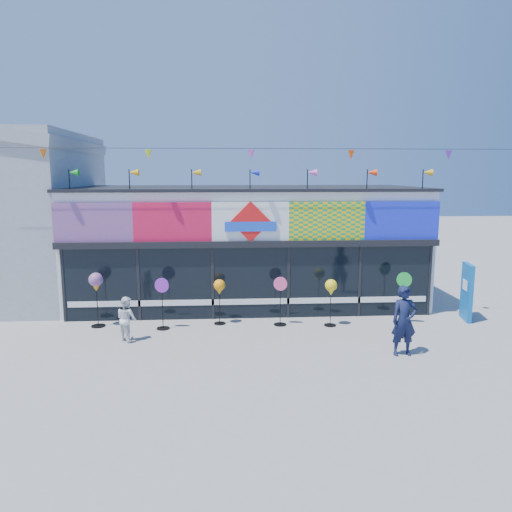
{
  "coord_description": "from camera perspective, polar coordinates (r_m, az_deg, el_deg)",
  "views": [
    {
      "loc": [
        -0.82,
        -11.99,
        4.59
      ],
      "look_at": [
        0.08,
        2.0,
        2.25
      ],
      "focal_mm": 35.0,
      "sensor_mm": 36.0,
      "label": 1
    }
  ],
  "objects": [
    {
      "name": "spinner_3",
      "position": [
        15.18,
        2.8,
        -5.02
      ],
      "size": [
        0.41,
        0.38,
        1.5
      ],
      "color": "black",
      "rests_on": "ground"
    },
    {
      "name": "spinner_0",
      "position": [
        15.64,
        -17.81,
        -3.02
      ],
      "size": [
        0.42,
        0.42,
        1.66
      ],
      "color": "black",
      "rests_on": "ground"
    },
    {
      "name": "spinner_5",
      "position": [
        15.89,
        16.49,
        -4.5
      ],
      "size": [
        0.43,
        0.41,
        1.62
      ],
      "color": "black",
      "rests_on": "ground"
    },
    {
      "name": "adult_man",
      "position": [
        13.23,
        16.58,
        -7.12
      ],
      "size": [
        0.68,
        0.46,
        1.8
      ],
      "primitive_type": "imported",
      "rotation": [
        0.0,
        0.0,
        0.05
      ],
      "color": "#111736",
      "rests_on": "ground"
    },
    {
      "name": "kite_shop",
      "position": [
        18.13,
        -1.06,
        1.41
      ],
      "size": [
        16.0,
        5.7,
        5.31
      ],
      "color": "white",
      "rests_on": "ground"
    },
    {
      "name": "spinner_2",
      "position": [
        15.24,
        -4.21,
        -3.71
      ],
      "size": [
        0.35,
        0.35,
        1.4
      ],
      "color": "black",
      "rests_on": "ground"
    },
    {
      "name": "spinner_1",
      "position": [
        15.04,
        -10.66,
        -5.21
      ],
      "size": [
        0.43,
        0.39,
        1.55
      ],
      "color": "black",
      "rests_on": "ground"
    },
    {
      "name": "blue_sign",
      "position": [
        17.03,
        22.95,
        -3.79
      ],
      "size": [
        0.29,
        0.91,
        1.79
      ],
      "rotation": [
        0.0,
        0.0,
        -0.18
      ],
      "color": "#0B5BAC",
      "rests_on": "ground"
    },
    {
      "name": "ground",
      "position": [
        12.86,
        0.22,
        -11.42
      ],
      "size": [
        80.0,
        80.0,
        0.0
      ],
      "primitive_type": "plane",
      "color": "gray",
      "rests_on": "ground"
    },
    {
      "name": "spinner_4",
      "position": [
        15.18,
        8.57,
        -3.72
      ],
      "size": [
        0.36,
        0.36,
        1.44
      ],
      "color": "black",
      "rests_on": "ground"
    },
    {
      "name": "child",
      "position": [
        14.29,
        -14.56,
        -6.95
      ],
      "size": [
        0.68,
        0.67,
        1.24
      ],
      "primitive_type": "imported",
      "rotation": [
        0.0,
        0.0,
        2.37
      ],
      "color": "white",
      "rests_on": "ground"
    }
  ]
}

